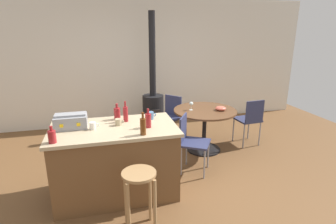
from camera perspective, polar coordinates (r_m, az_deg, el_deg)
name	(u,v)px	position (r m, az deg, el deg)	size (l,w,h in m)	color
ground_plane	(163,179)	(4.01, -0.99, -13.94)	(8.80, 8.80, 0.00)	brown
back_wall	(135,63)	(6.10, -6.98, 10.20)	(8.00, 0.10, 2.70)	silver
kitchen_island	(116,161)	(3.57, -10.90, -10.00)	(1.53, 0.88, 0.91)	brown
wooden_stool	(139,188)	(2.89, -6.03, -15.61)	(0.35, 0.35, 0.69)	#A37A4C
dining_table	(205,119)	(4.72, 7.71, -1.54)	(1.07, 1.07, 0.74)	black
folding_chair_near	(191,139)	(4.02, 4.81, -5.75)	(0.55, 0.55, 0.86)	navy
folding_chair_far	(250,118)	(5.13, 16.82, -1.24)	(0.43, 0.43, 0.87)	navy
folding_chair_left	(170,115)	(5.17, 0.38, -0.59)	(0.56, 0.56, 0.85)	navy
wood_stove	(153,103)	(5.67, -3.15, 1.82)	(0.44, 0.45, 2.40)	black
toolbox	(71,121)	(3.47, -19.72, -1.82)	(0.38, 0.26, 0.18)	gray
bottle_0	(143,126)	(3.07, -5.27, -2.96)	(0.07, 0.07, 0.27)	#603314
bottle_1	(126,114)	(3.53, -8.90, -0.35)	(0.06, 0.06, 0.27)	maroon
bottle_2	(117,113)	(3.64, -10.64, -0.26)	(0.08, 0.08, 0.22)	maroon
bottle_3	(52,136)	(3.10, -23.18, -4.73)	(0.08, 0.08, 0.19)	maroon
bottle_4	(148,120)	(3.29, -4.19, -1.73)	(0.07, 0.07, 0.23)	maroon
cup_0	(118,122)	(3.43, -10.38, -2.09)	(0.12, 0.08, 0.08)	tan
cup_1	(93,126)	(3.36, -15.49, -2.80)	(0.11, 0.08, 0.09)	white
cup_2	(151,115)	(3.61, -3.68, -0.72)	(0.12, 0.09, 0.10)	#4C7099
wine_glass	(191,104)	(4.61, 4.90, 1.70)	(0.07, 0.07, 0.14)	silver
serving_bowl	(221,108)	(4.68, 11.00, 0.77)	(0.18, 0.18, 0.07)	#DB6651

